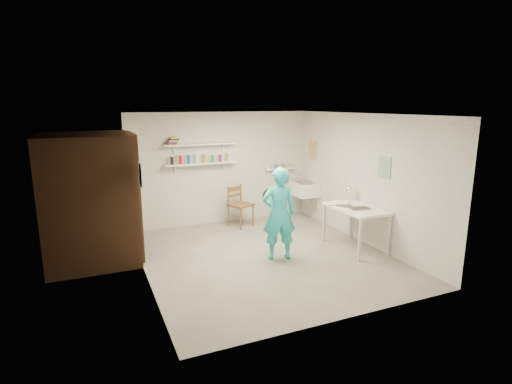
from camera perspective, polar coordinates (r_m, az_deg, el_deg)
name	(u,v)px	position (r m, az deg, el deg)	size (l,w,h in m)	color
floor	(265,257)	(6.96, 1.33, -9.21)	(4.00, 4.50, 0.02)	slate
ceiling	(266,114)	(6.47, 1.44, 11.12)	(4.00, 4.50, 0.02)	silver
wall_back	(222,168)	(8.68, -4.90, 3.41)	(4.00, 0.02, 2.40)	silver
wall_front	(348,225)	(4.72, 12.99, -4.65)	(4.00, 0.02, 2.40)	silver
wall_left	(141,199)	(6.07, -16.12, -1.01)	(0.02, 4.50, 2.40)	silver
wall_right	(364,179)	(7.66, 15.17, 1.80)	(0.02, 4.50, 2.40)	silver
doorway_recess	(134,197)	(7.13, -16.99, -0.73)	(0.02, 0.90, 2.00)	black
corridor_box	(89,198)	(7.09, -22.72, -0.84)	(1.40, 1.50, 2.10)	brown
door_lintel	(131,136)	(6.98, -17.38, 7.70)	(0.06, 1.05, 0.10)	brown
door_jamb_near	(139,204)	(6.65, -16.31, -1.63)	(0.06, 0.10, 2.00)	brown
door_jamb_far	(132,191)	(7.62, -17.29, 0.08)	(0.06, 0.10, 2.00)	brown
shelf_lower	(201,163)	(8.39, -7.87, 4.06)	(1.50, 0.22, 0.03)	white
shelf_upper	(200,144)	(8.34, -7.96, 6.78)	(1.50, 0.22, 0.03)	white
ledge_shelf	(279,168)	(9.13, 3.36, 3.37)	(0.70, 0.14, 0.03)	white
poster_left	(140,175)	(6.05, -16.18, 2.34)	(0.01, 0.28, 0.36)	#334C7F
poster_right_a	(313,150)	(9.06, 8.09, 5.95)	(0.01, 0.34, 0.42)	#995933
poster_right_b	(384,167)	(7.18, 17.88, 3.37)	(0.01, 0.30, 0.38)	#3F724C
belfast_sink	(305,189)	(8.99, 6.96, 0.43)	(0.48, 0.60, 0.30)	white
man	(279,214)	(6.63, 3.30, -3.13)	(0.57, 0.37, 1.56)	#27C1C6
wall_clock	(271,196)	(6.73, 2.14, -0.59)	(0.28, 0.28, 0.04)	beige
wooden_chair	(241,205)	(8.46, -2.21, -1.84)	(0.44, 0.42, 0.94)	brown
work_table	(355,228)	(7.41, 13.95, -5.01)	(0.69, 1.15, 0.77)	white
desk_lamp	(350,189)	(7.72, 13.25, 0.37)	(0.14, 0.14, 0.14)	white
spray_cans	(201,159)	(8.38, -7.89, 4.74)	(1.29, 0.06, 0.17)	black
book_stack	(173,141)	(8.20, -11.77, 7.14)	(0.26, 0.14, 0.14)	red
ledge_pots	(279,166)	(9.12, 3.37, 3.74)	(0.48, 0.07, 0.09)	silver
papers	(356,207)	(7.30, 14.11, -2.05)	(0.30, 0.22, 0.02)	silver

